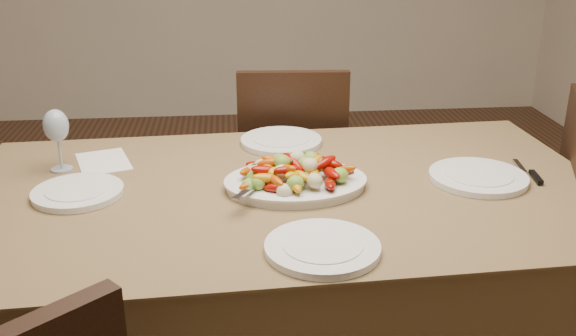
{
  "coord_description": "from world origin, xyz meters",
  "views": [
    {
      "loc": [
        0.01,
        -1.91,
        1.5
      ],
      "look_at": [
        0.17,
        -0.23,
        0.82
      ],
      "focal_mm": 40.0,
      "sensor_mm": 36.0,
      "label": 1
    }
  ],
  "objects_px": {
    "chair_far": "(291,171)",
    "plate_left": "(78,193)",
    "dining_table": "(288,300)",
    "serving_platter": "(296,184)",
    "plate_far": "(281,141)",
    "wine_glass": "(58,139)",
    "plate_near": "(322,248)",
    "plate_right": "(478,177)"
  },
  "relations": [
    {
      "from": "chair_far",
      "to": "plate_left",
      "type": "xyz_separation_m",
      "value": [
        -0.68,
        -0.82,
        0.29
      ]
    },
    {
      "from": "dining_table",
      "to": "chair_far",
      "type": "height_order",
      "value": "chair_far"
    },
    {
      "from": "dining_table",
      "to": "chair_far",
      "type": "xyz_separation_m",
      "value": [
        0.09,
        0.82,
        0.1
      ]
    },
    {
      "from": "plate_right",
      "to": "plate_left",
      "type": "bearing_deg",
      "value": -179.82
    },
    {
      "from": "plate_near",
      "to": "wine_glass",
      "type": "relative_size",
      "value": 1.33
    },
    {
      "from": "chair_far",
      "to": "plate_right",
      "type": "bearing_deg",
      "value": 123.92
    },
    {
      "from": "wine_glass",
      "to": "plate_near",
      "type": "bearing_deg",
      "value": -38.61
    },
    {
      "from": "wine_glass",
      "to": "plate_left",
      "type": "bearing_deg",
      "value": -65.96
    },
    {
      "from": "dining_table",
      "to": "plate_far",
      "type": "distance_m",
      "value": 0.54
    },
    {
      "from": "serving_platter",
      "to": "plate_left",
      "type": "height_order",
      "value": "serving_platter"
    },
    {
      "from": "chair_far",
      "to": "plate_near",
      "type": "xyz_separation_m",
      "value": [
        -0.05,
        -1.2,
        0.29
      ]
    },
    {
      "from": "plate_left",
      "to": "dining_table",
      "type": "bearing_deg",
      "value": -0.24
    },
    {
      "from": "plate_left",
      "to": "plate_far",
      "type": "relative_size",
      "value": 0.91
    },
    {
      "from": "plate_left",
      "to": "chair_far",
      "type": "bearing_deg",
      "value": 50.24
    },
    {
      "from": "serving_platter",
      "to": "plate_right",
      "type": "xyz_separation_m",
      "value": [
        0.54,
        0.01,
        -0.0
      ]
    },
    {
      "from": "chair_far",
      "to": "plate_near",
      "type": "distance_m",
      "value": 1.23
    },
    {
      "from": "plate_left",
      "to": "plate_right",
      "type": "xyz_separation_m",
      "value": [
        1.16,
        0.0,
        0.0
      ]
    },
    {
      "from": "wine_glass",
      "to": "dining_table",
      "type": "bearing_deg",
      "value": -16.59
    },
    {
      "from": "dining_table",
      "to": "plate_left",
      "type": "relative_size",
      "value": 7.32
    },
    {
      "from": "serving_platter",
      "to": "plate_left",
      "type": "bearing_deg",
      "value": 179.49
    },
    {
      "from": "plate_right",
      "to": "wine_glass",
      "type": "bearing_deg",
      "value": 171.04
    },
    {
      "from": "plate_right",
      "to": "wine_glass",
      "type": "distance_m",
      "value": 1.26
    },
    {
      "from": "serving_platter",
      "to": "plate_far",
      "type": "xyz_separation_m",
      "value": [
        -0.01,
        0.38,
        -0.0
      ]
    },
    {
      "from": "chair_far",
      "to": "plate_left",
      "type": "distance_m",
      "value": 1.1
    },
    {
      "from": "chair_far",
      "to": "plate_left",
      "type": "bearing_deg",
      "value": 53.93
    },
    {
      "from": "serving_platter",
      "to": "plate_right",
      "type": "height_order",
      "value": "serving_platter"
    },
    {
      "from": "plate_far",
      "to": "wine_glass",
      "type": "relative_size",
      "value": 1.35
    },
    {
      "from": "chair_far",
      "to": "plate_near",
      "type": "height_order",
      "value": "chair_far"
    },
    {
      "from": "dining_table",
      "to": "plate_near",
      "type": "bearing_deg",
      "value": -83.13
    },
    {
      "from": "wine_glass",
      "to": "chair_far",
      "type": "bearing_deg",
      "value": 38.76
    },
    {
      "from": "chair_far",
      "to": "wine_glass",
      "type": "height_order",
      "value": "wine_glass"
    },
    {
      "from": "chair_far",
      "to": "serving_platter",
      "type": "height_order",
      "value": "chair_far"
    },
    {
      "from": "plate_near",
      "to": "wine_glass",
      "type": "xyz_separation_m",
      "value": [
        -0.72,
        0.58,
        0.09
      ]
    },
    {
      "from": "dining_table",
      "to": "plate_right",
      "type": "distance_m",
      "value": 0.69
    },
    {
      "from": "plate_left",
      "to": "plate_right",
      "type": "relative_size",
      "value": 0.88
    },
    {
      "from": "dining_table",
      "to": "plate_left",
      "type": "distance_m",
      "value": 0.71
    },
    {
      "from": "serving_platter",
      "to": "wine_glass",
      "type": "bearing_deg",
      "value": 163.66
    },
    {
      "from": "chair_far",
      "to": "plate_far",
      "type": "bearing_deg",
      "value": 83.57
    },
    {
      "from": "dining_table",
      "to": "chair_far",
      "type": "relative_size",
      "value": 1.94
    },
    {
      "from": "plate_far",
      "to": "plate_left",
      "type": "bearing_deg",
      "value": -147.92
    },
    {
      "from": "plate_far",
      "to": "plate_near",
      "type": "relative_size",
      "value": 1.02
    },
    {
      "from": "serving_platter",
      "to": "plate_near",
      "type": "bearing_deg",
      "value": -86.35
    }
  ]
}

